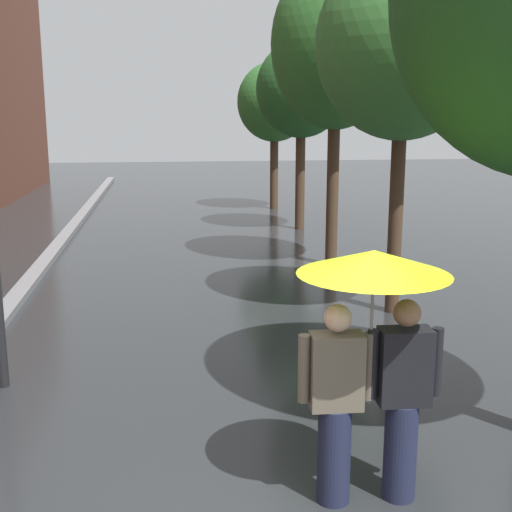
% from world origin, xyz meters
% --- Properties ---
extents(kerb_strip, '(0.30, 36.00, 0.12)m').
position_xyz_m(kerb_strip, '(-3.20, 10.00, 0.06)').
color(kerb_strip, slate).
rests_on(kerb_strip, ground).
extents(street_tree_1, '(2.52, 2.52, 5.36)m').
position_xyz_m(street_tree_1, '(2.70, 5.64, 3.97)').
color(street_tree_1, '#473323').
rests_on(street_tree_1, ground).
extents(street_tree_2, '(2.49, 2.49, 5.92)m').
position_xyz_m(street_tree_2, '(2.58, 8.96, 4.29)').
color(street_tree_2, '#473323').
rests_on(street_tree_2, ground).
extents(street_tree_3, '(2.33, 2.33, 4.87)m').
position_xyz_m(street_tree_3, '(2.82, 13.26, 3.61)').
color(street_tree_3, '#473323').
rests_on(street_tree_3, ground).
extents(street_tree_4, '(2.36, 2.36, 4.64)m').
position_xyz_m(street_tree_4, '(2.79, 17.22, 3.37)').
color(street_tree_4, '#473323').
rests_on(street_tree_4, ground).
extents(couple_under_umbrella, '(1.15, 1.15, 2.01)m').
position_xyz_m(couple_under_umbrella, '(0.77, 0.77, 1.36)').
color(couple_under_umbrella, '#1E233D').
rests_on(couple_under_umbrella, ground).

